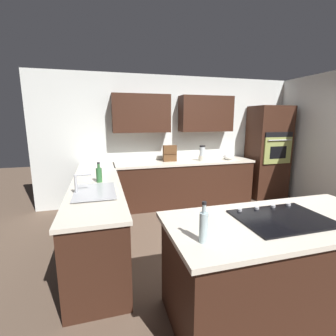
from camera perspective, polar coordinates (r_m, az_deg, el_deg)
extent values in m
plane|color=brown|center=(3.72, 14.71, -16.73)|extent=(14.00, 14.00, 0.00)
cube|color=silver|center=(5.21, 3.77, 6.69)|extent=(6.00, 0.10, 2.60)
cube|color=#381E14|center=(5.14, 9.00, 12.57)|extent=(1.10, 0.34, 0.71)
cube|color=#381E14|center=(4.75, -6.39, 12.74)|extent=(1.10, 0.34, 0.71)
cube|color=#381E14|center=(4.98, 4.00, -3.73)|extent=(2.80, 0.60, 0.86)
cube|color=silver|center=(4.88, 4.07, 1.37)|extent=(2.84, 0.64, 0.04)
cube|color=#381E14|center=(3.60, -16.35, -10.26)|extent=(0.60, 2.90, 0.86)
cube|color=silver|center=(3.46, -16.77, -3.31)|extent=(0.64, 2.94, 0.04)
cube|color=#381E14|center=(2.52, 24.51, -20.88)|extent=(1.92, 0.83, 0.86)
cube|color=silver|center=(2.31, 25.45, -11.36)|extent=(2.00, 0.91, 0.04)
cube|color=#381E14|center=(5.81, 22.57, 3.42)|extent=(0.80, 0.60, 2.02)
cube|color=#939E51|center=(5.55, 24.62, 3.79)|extent=(0.66, 0.03, 0.56)
cube|color=black|center=(5.55, 24.67, 3.37)|extent=(0.40, 0.01, 0.26)
cube|color=black|center=(5.53, 24.91, 7.18)|extent=(0.66, 0.02, 0.11)
cylinder|color=silver|center=(5.51, 25.05, 6.01)|extent=(0.56, 0.02, 0.02)
cube|color=#515456|center=(3.09, -16.90, -4.56)|extent=(0.40, 0.30, 0.02)
cube|color=#515456|center=(2.76, -17.03, -6.46)|extent=(0.40, 0.30, 0.02)
cube|color=#B7BABF|center=(2.92, -16.97, -5.28)|extent=(0.46, 0.70, 0.01)
cylinder|color=#B7BABF|center=(2.91, -21.02, -3.72)|extent=(0.03, 0.03, 0.22)
cylinder|color=#B7BABF|center=(2.88, -19.60, -1.52)|extent=(0.18, 0.02, 0.02)
cube|color=black|center=(2.30, 25.51, -10.74)|extent=(0.76, 0.56, 0.01)
cylinder|color=#B2B2B7|center=(2.63, 26.75, -7.73)|extent=(0.04, 0.04, 0.02)
cylinder|color=#B2B2B7|center=(2.52, 23.67, -8.31)|extent=(0.04, 0.04, 0.02)
cylinder|color=#B2B2B7|center=(2.41, 20.31, -8.91)|extent=(0.04, 0.04, 0.02)
cylinder|color=#B2B2B7|center=(2.31, 16.63, -9.53)|extent=(0.04, 0.04, 0.02)
cylinder|color=beige|center=(4.95, 8.10, 2.31)|extent=(0.15, 0.15, 0.11)
cylinder|color=silver|center=(4.93, 8.15, 3.98)|extent=(0.11, 0.11, 0.18)
cylinder|color=black|center=(4.92, 8.18, 5.16)|extent=(0.12, 0.12, 0.03)
ellipsoid|color=white|center=(5.22, 14.16, 2.61)|extent=(0.22, 0.22, 0.12)
cube|color=brown|center=(4.83, 0.43, 3.50)|extent=(0.27, 0.10, 0.32)
cube|color=brown|center=(4.78, 0.61, 3.41)|extent=(0.26, 0.02, 0.02)
cylinder|color=#336B38|center=(3.36, -16.05, -1.64)|extent=(0.08, 0.08, 0.19)
cylinder|color=#336B38|center=(3.34, -16.17, 0.47)|extent=(0.04, 0.04, 0.06)
cylinder|color=black|center=(3.33, -16.21, 1.14)|extent=(0.04, 0.04, 0.02)
cylinder|color=silver|center=(1.71, 8.44, -13.86)|extent=(0.06, 0.06, 0.21)
cylinder|color=silver|center=(1.65, 8.59, -9.55)|extent=(0.03, 0.03, 0.06)
cylinder|color=black|center=(1.64, 8.63, -8.24)|extent=(0.03, 0.03, 0.02)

